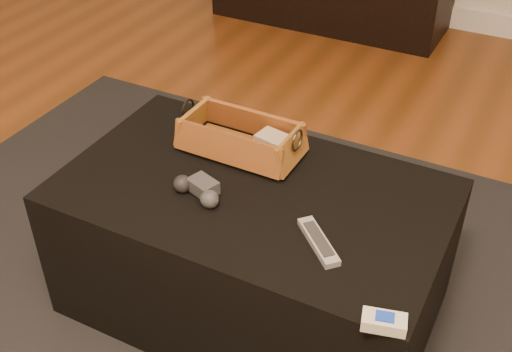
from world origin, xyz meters
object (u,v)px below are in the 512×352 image
at_px(silver_remote, 318,241).
at_px(tv_remote, 233,146).
at_px(ottoman, 253,249).
at_px(wicker_basket, 241,139).
at_px(cream_gadget, 384,322).
at_px(game_controller, 199,189).

bearing_deg(silver_remote, tv_remote, 145.85).
relative_size(ottoman, silver_remote, 6.86).
relative_size(wicker_basket, cream_gadget, 3.57).
bearing_deg(game_controller, tv_remote, 95.39).
bearing_deg(cream_gadget, game_controller, 160.59).
bearing_deg(cream_gadget, tv_remote, 144.22).
height_order(tv_remote, silver_remote, tv_remote).
bearing_deg(wicker_basket, cream_gadget, -37.46).
distance_m(tv_remote, silver_remote, 0.43).
distance_m(ottoman, game_controller, 0.27).
distance_m(game_controller, cream_gadget, 0.58).
xyz_separation_m(ottoman, silver_remote, (0.23, -0.12, 0.22)).
height_order(wicker_basket, game_controller, wicker_basket).
bearing_deg(silver_remote, wicker_basket, 143.14).
bearing_deg(wicker_basket, ottoman, -51.78).
xyz_separation_m(tv_remote, wicker_basket, (0.02, 0.01, 0.02)).
relative_size(ottoman, cream_gadget, 10.29).
bearing_deg(game_controller, wicker_basket, 90.78).
bearing_deg(tv_remote, cream_gadget, -40.94).
bearing_deg(ottoman, game_controller, -138.78).
relative_size(game_controller, silver_remote, 1.03).
relative_size(tv_remote, wicker_basket, 0.52).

